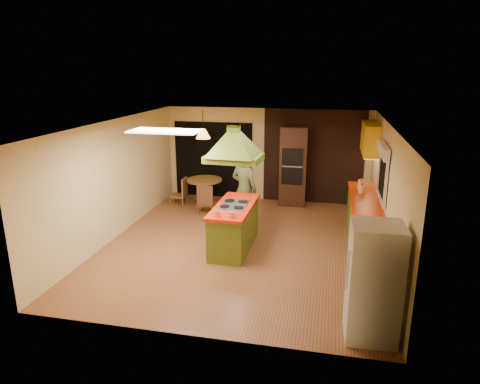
% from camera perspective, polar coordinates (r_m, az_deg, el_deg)
% --- Properties ---
extents(ground, '(6.50, 6.50, 0.00)m').
position_cam_1_polar(ground, '(8.96, 0.29, -6.93)').
color(ground, '#985931').
rests_on(ground, ground).
extents(room_walls, '(5.50, 6.50, 6.50)m').
position_cam_1_polar(room_walls, '(8.54, 0.30, 0.80)').
color(room_walls, beige).
rests_on(room_walls, ground).
extents(ceiling_plane, '(6.50, 6.50, 0.00)m').
position_cam_1_polar(ceiling_plane, '(8.30, 0.32, 9.15)').
color(ceiling_plane, silver).
rests_on(ceiling_plane, room_walls).
extents(brick_panel, '(2.64, 0.03, 2.50)m').
position_cam_1_polar(brick_panel, '(11.53, 9.74, 4.63)').
color(brick_panel, '#381E14').
rests_on(brick_panel, ground).
extents(nook_opening, '(2.20, 0.03, 2.10)m').
position_cam_1_polar(nook_opening, '(11.99, -3.58, 4.30)').
color(nook_opening, black).
rests_on(nook_opening, ground).
extents(right_counter, '(0.62, 3.05, 0.92)m').
position_cam_1_polar(right_counter, '(9.22, 16.20, -3.83)').
color(right_counter, olive).
rests_on(right_counter, ground).
extents(upper_cabinets, '(0.34, 1.40, 0.70)m').
position_cam_1_polar(upper_cabinets, '(10.42, 16.97, 6.85)').
color(upper_cabinets, yellow).
rests_on(upper_cabinets, room_walls).
extents(window_right, '(0.12, 1.35, 1.06)m').
position_cam_1_polar(window_right, '(8.70, 18.58, 3.77)').
color(window_right, black).
rests_on(window_right, room_walls).
extents(fluor_panel, '(1.20, 0.60, 0.03)m').
position_cam_1_polar(fluor_panel, '(7.48, -9.97, 8.01)').
color(fluor_panel, white).
rests_on(fluor_panel, ceiling_plane).
extents(kitchen_island, '(0.75, 1.81, 0.92)m').
position_cam_1_polar(kitchen_island, '(8.64, -0.79, -4.56)').
color(kitchen_island, '#61711C').
rests_on(kitchen_island, ground).
extents(range_hood, '(1.09, 0.82, 0.80)m').
position_cam_1_polar(range_hood, '(8.17, -0.84, 7.27)').
color(range_hood, '#5F741D').
rests_on(range_hood, ceiling_plane).
extents(man, '(0.75, 0.63, 1.76)m').
position_cam_1_polar(man, '(9.67, 0.56, 0.37)').
color(man, '#4B552D').
rests_on(man, ground).
extents(refrigerator, '(0.69, 0.66, 1.62)m').
position_cam_1_polar(refrigerator, '(6.01, 17.39, -11.42)').
color(refrigerator, silver).
rests_on(refrigerator, ground).
extents(wall_oven, '(0.71, 0.63, 2.08)m').
position_cam_1_polar(wall_oven, '(11.32, 7.09, 3.45)').
color(wall_oven, '#482717').
rests_on(wall_oven, ground).
extents(dining_table, '(0.93, 0.93, 0.70)m').
position_cam_1_polar(dining_table, '(11.37, -4.76, 0.70)').
color(dining_table, brown).
rests_on(dining_table, ground).
extents(chair_left, '(0.40, 0.40, 0.73)m').
position_cam_1_polar(chair_left, '(11.53, -8.22, 0.16)').
color(chair_left, brown).
rests_on(chair_left, ground).
extents(chair_near, '(0.44, 0.44, 0.76)m').
position_cam_1_polar(chair_near, '(10.73, -4.46, -0.84)').
color(chair_near, brown).
rests_on(chair_near, ground).
extents(pendant_lamp, '(0.44, 0.44, 0.24)m').
position_cam_1_polar(pendant_lamp, '(11.08, -4.93, 7.75)').
color(pendant_lamp, '#FF9E3F').
rests_on(pendant_lamp, ceiling_plane).
extents(canister_large, '(0.18, 0.18, 0.20)m').
position_cam_1_polar(canister_large, '(9.81, 15.88, 0.83)').
color(canister_large, '#F5E7C5').
rests_on(canister_large, right_counter).
extents(canister_medium, '(0.20, 0.20, 0.21)m').
position_cam_1_polar(canister_medium, '(9.87, 15.86, 0.95)').
color(canister_medium, beige).
rests_on(canister_medium, right_counter).
extents(canister_small, '(0.14, 0.14, 0.17)m').
position_cam_1_polar(canister_small, '(9.60, 15.95, 0.39)').
color(canister_small, beige).
rests_on(canister_small, right_counter).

